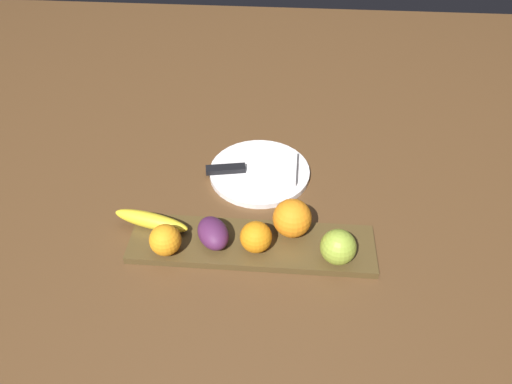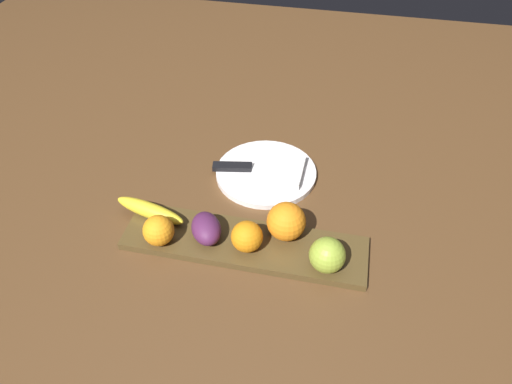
{
  "view_description": "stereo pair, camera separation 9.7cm",
  "coord_description": "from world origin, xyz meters",
  "px_view_note": "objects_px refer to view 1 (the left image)",
  "views": [
    {
      "loc": [
        0.07,
        -0.61,
        0.71
      ],
      "look_at": [
        0.02,
        0.1,
        0.05
      ],
      "focal_mm": 33.07,
      "sensor_mm": 36.0,
      "label": 1
    },
    {
      "loc": [
        0.17,
        -0.6,
        0.71
      ],
      "look_at": [
        0.02,
        0.1,
        0.05
      ],
      "focal_mm": 33.07,
      "sensor_mm": 36.0,
      "label": 2
    }
  ],
  "objects_px": {
    "orange_near_banana": "(165,240)",
    "grape_bunch": "(213,233)",
    "banana": "(151,221)",
    "orange_center": "(292,218)",
    "dinner_plate": "(260,172)",
    "folded_napkin": "(272,167)",
    "knife": "(233,169)",
    "orange_near_apple": "(256,237)",
    "apple": "(338,247)",
    "fruit_tray": "(252,244)"
  },
  "relations": [
    {
      "from": "folded_napkin",
      "to": "banana",
      "type": "bearing_deg",
      "value": -139.98
    },
    {
      "from": "knife",
      "to": "fruit_tray",
      "type": "bearing_deg",
      "value": -84.19
    },
    {
      "from": "grape_bunch",
      "to": "dinner_plate",
      "type": "xyz_separation_m",
      "value": [
        0.07,
        0.22,
        -0.03
      ]
    },
    {
      "from": "banana",
      "to": "knife",
      "type": "height_order",
      "value": "banana"
    },
    {
      "from": "orange_near_banana",
      "to": "banana",
      "type": "bearing_deg",
      "value": 125.98
    },
    {
      "from": "grape_bunch",
      "to": "orange_near_apple",
      "type": "bearing_deg",
      "value": -6.69
    },
    {
      "from": "dinner_plate",
      "to": "orange_near_apple",
      "type": "bearing_deg",
      "value": -87.73
    },
    {
      "from": "fruit_tray",
      "to": "knife",
      "type": "xyz_separation_m",
      "value": [
        -0.06,
        0.21,
        0.01
      ]
    },
    {
      "from": "orange_near_apple",
      "to": "orange_center",
      "type": "bearing_deg",
      "value": 35.26
    },
    {
      "from": "fruit_tray",
      "to": "folded_napkin",
      "type": "height_order",
      "value": "folded_napkin"
    },
    {
      "from": "orange_center",
      "to": "dinner_plate",
      "type": "relative_size",
      "value": 0.33
    },
    {
      "from": "orange_center",
      "to": "folded_napkin",
      "type": "bearing_deg",
      "value": 104.15
    },
    {
      "from": "banana",
      "to": "orange_near_banana",
      "type": "distance_m",
      "value": 0.08
    },
    {
      "from": "apple",
      "to": "banana",
      "type": "xyz_separation_m",
      "value": [
        -0.36,
        0.06,
        -0.02
      ]
    },
    {
      "from": "dinner_plate",
      "to": "apple",
      "type": "bearing_deg",
      "value": -57.17
    },
    {
      "from": "grape_bunch",
      "to": "folded_napkin",
      "type": "distance_m",
      "value": 0.25
    },
    {
      "from": "fruit_tray",
      "to": "knife",
      "type": "bearing_deg",
      "value": 106.11
    },
    {
      "from": "orange_near_apple",
      "to": "orange_near_banana",
      "type": "bearing_deg",
      "value": -173.26
    },
    {
      "from": "orange_center",
      "to": "knife",
      "type": "xyz_separation_m",
      "value": [
        -0.14,
        0.18,
        -0.04
      ]
    },
    {
      "from": "orange_near_banana",
      "to": "knife",
      "type": "height_order",
      "value": "orange_near_banana"
    },
    {
      "from": "fruit_tray",
      "to": "apple",
      "type": "height_order",
      "value": "apple"
    },
    {
      "from": "orange_near_banana",
      "to": "folded_napkin",
      "type": "height_order",
      "value": "orange_near_banana"
    },
    {
      "from": "banana",
      "to": "dinner_plate",
      "type": "height_order",
      "value": "banana"
    },
    {
      "from": "banana",
      "to": "dinner_plate",
      "type": "distance_m",
      "value": 0.28
    },
    {
      "from": "orange_near_banana",
      "to": "dinner_plate",
      "type": "bearing_deg",
      "value": 58.04
    },
    {
      "from": "apple",
      "to": "orange_near_banana",
      "type": "height_order",
      "value": "apple"
    },
    {
      "from": "orange_near_banana",
      "to": "folded_napkin",
      "type": "xyz_separation_m",
      "value": [
        0.19,
        0.25,
        -0.02
      ]
    },
    {
      "from": "banana",
      "to": "orange_center",
      "type": "distance_m",
      "value": 0.28
    },
    {
      "from": "knife",
      "to": "apple",
      "type": "bearing_deg",
      "value": -57.79
    },
    {
      "from": "orange_near_banana",
      "to": "grape_bunch",
      "type": "relative_size",
      "value": 0.74
    },
    {
      "from": "apple",
      "to": "grape_bunch",
      "type": "height_order",
      "value": "apple"
    },
    {
      "from": "banana",
      "to": "apple",
      "type": "bearing_deg",
      "value": -175.65
    },
    {
      "from": "orange_near_apple",
      "to": "orange_near_banana",
      "type": "height_order",
      "value": "same"
    },
    {
      "from": "dinner_plate",
      "to": "knife",
      "type": "distance_m",
      "value": 0.06
    },
    {
      "from": "folded_napkin",
      "to": "knife",
      "type": "height_order",
      "value": "folded_napkin"
    },
    {
      "from": "apple",
      "to": "folded_napkin",
      "type": "relative_size",
      "value": 0.61
    },
    {
      "from": "orange_near_apple",
      "to": "orange_near_banana",
      "type": "distance_m",
      "value": 0.17
    },
    {
      "from": "orange_near_apple",
      "to": "orange_center",
      "type": "relative_size",
      "value": 0.8
    },
    {
      "from": "fruit_tray",
      "to": "orange_center",
      "type": "xyz_separation_m",
      "value": [
        0.08,
        0.03,
        0.05
      ]
    },
    {
      "from": "grape_bunch",
      "to": "knife",
      "type": "xyz_separation_m",
      "value": [
        0.01,
        0.22,
        -0.02
      ]
    },
    {
      "from": "grape_bunch",
      "to": "dinner_plate",
      "type": "height_order",
      "value": "grape_bunch"
    },
    {
      "from": "orange_near_apple",
      "to": "grape_bunch",
      "type": "xyz_separation_m",
      "value": [
        -0.08,
        0.01,
        -0.01
      ]
    },
    {
      "from": "apple",
      "to": "banana",
      "type": "height_order",
      "value": "apple"
    },
    {
      "from": "orange_center",
      "to": "grape_bunch",
      "type": "height_order",
      "value": "orange_center"
    },
    {
      "from": "folded_napkin",
      "to": "knife",
      "type": "bearing_deg",
      "value": -175.47
    },
    {
      "from": "apple",
      "to": "grape_bunch",
      "type": "xyz_separation_m",
      "value": [
        -0.23,
        0.03,
        -0.01
      ]
    },
    {
      "from": "banana",
      "to": "folded_napkin",
      "type": "bearing_deg",
      "value": -126.87
    },
    {
      "from": "banana",
      "to": "orange_center",
      "type": "height_order",
      "value": "orange_center"
    },
    {
      "from": "orange_center",
      "to": "dinner_plate",
      "type": "xyz_separation_m",
      "value": [
        -0.08,
        0.19,
        -0.05
      ]
    },
    {
      "from": "fruit_tray",
      "to": "grape_bunch",
      "type": "distance_m",
      "value": 0.08
    }
  ]
}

